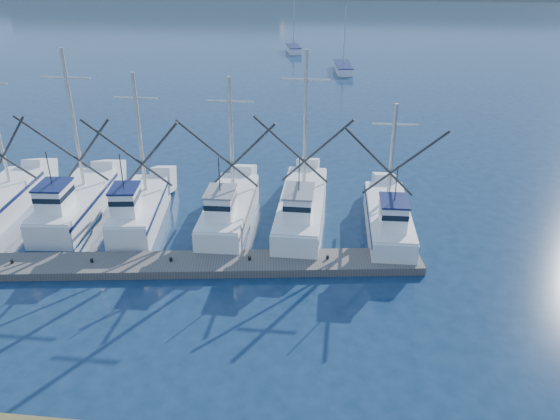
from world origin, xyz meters
name	(u,v)px	position (x,y,z in m)	size (l,w,h in m)	color
ground	(278,365)	(0.00, 0.00, 0.00)	(500.00, 500.00, 0.00)	#0D2339
floating_dock	(112,265)	(-9.22, 6.14, 0.21)	(31.66, 2.11, 0.42)	#58544F
trawler_fleet	(156,208)	(-8.56, 11.39, 0.99)	(30.79, 9.76, 9.82)	white
sailboat_near	(343,68)	(2.17, 56.70, 0.49)	(2.65, 6.84, 8.10)	white
sailboat_far	(294,49)	(-5.60, 70.53, 0.50)	(2.92, 5.66, 8.10)	white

